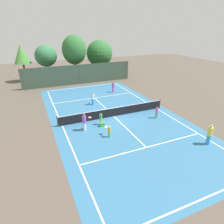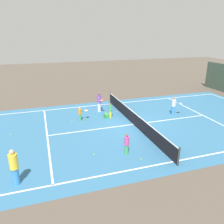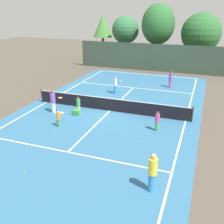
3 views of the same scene
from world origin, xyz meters
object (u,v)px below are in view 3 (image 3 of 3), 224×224
object	(u,v)px
tennis_ball_6	(111,84)
player_2	(53,101)
player_6	(152,172)
tennis_ball_0	(24,173)
player_3	(78,105)
tennis_ball_1	(71,107)
player_0	(115,85)
player_5	(171,79)
tennis_ball_3	(55,131)
tennis_ball_5	(50,103)
player_1	(59,118)
tennis_ball_2	(171,128)
player_4	(157,121)
ball_crate	(76,113)
tennis_ball_4	(142,142)

from	to	relation	value
tennis_ball_6	player_2	bearing A→B (deg)	-99.23
player_6	tennis_ball_0	xyz separation A→B (m)	(-5.84, -0.81, -0.89)
player_3	tennis_ball_0	size ratio (longest dim) A/B	19.12
tennis_ball_1	tennis_ball_6	xyz separation A→B (m)	(0.70, 7.08, 0.00)
player_2	player_6	distance (m)	10.64
player_0	tennis_ball_0	distance (m)	12.92
player_6	player_5	bearing A→B (deg)	95.77
tennis_ball_6	player_5	bearing A→B (deg)	9.83
tennis_ball_3	tennis_ball_5	size ratio (longest dim) A/B	1.00
player_3	player_5	size ratio (longest dim) A/B	0.80
tennis_ball_0	tennis_ball_6	size ratio (longest dim) A/B	1.00
tennis_ball_0	tennis_ball_3	world-z (taller)	same
player_1	tennis_ball_3	distance (m)	0.92
player_0	player_1	world-z (taller)	player_0
tennis_ball_2	tennis_ball_3	size ratio (longest dim) A/B	1.00
player_6	player_4	bearing A→B (deg)	99.04
ball_crate	tennis_ball_1	distance (m)	1.64
ball_crate	tennis_ball_3	bearing A→B (deg)	-90.18
tennis_ball_0	tennis_ball_2	xyz separation A→B (m)	(5.71, 7.21, 0.00)
player_3	tennis_ball_5	world-z (taller)	player_3
player_4	player_5	bearing A→B (deg)	93.81
player_1	tennis_ball_1	world-z (taller)	player_1
player_2	player_6	size ratio (longest dim) A/B	0.96
player_0	tennis_ball_5	world-z (taller)	player_0
tennis_ball_0	ball_crate	bearing A→B (deg)	97.96
player_3	tennis_ball_6	bearing A→B (deg)	92.98
tennis_ball_1	player_4	bearing A→B (deg)	-14.22
player_2	tennis_ball_3	world-z (taller)	player_2
tennis_ball_1	tennis_ball_0	bearing A→B (deg)	-76.07
tennis_ball_2	player_2	bearing A→B (deg)	-179.17
player_2	tennis_ball_6	xyz separation A→B (m)	(1.37, 8.43, -0.85)
tennis_ball_3	player_4	bearing A→B (deg)	21.08
tennis_ball_4	tennis_ball_5	size ratio (longest dim) A/B	1.00
player_5	tennis_ball_0	world-z (taller)	player_5
tennis_ball_1	tennis_ball_3	size ratio (longest dim) A/B	1.00
player_3	tennis_ball_0	bearing A→B (deg)	-82.64
tennis_ball_3	tennis_ball_0	bearing A→B (deg)	-76.92
player_3	tennis_ball_6	distance (m)	7.99
tennis_ball_4	tennis_ball_2	bearing A→B (deg)	61.39
tennis_ball_0	tennis_ball_3	distance (m)	4.49
player_2	tennis_ball_2	xyz separation A→B (m)	(8.47, 0.12, -0.85)
player_6	tennis_ball_0	size ratio (longest dim) A/B	27.18
player_3	tennis_ball_6	xyz separation A→B (m)	(-0.41, 7.96, -0.61)
player_5	tennis_ball_2	distance (m)	9.43
player_4	tennis_ball_1	size ratio (longest dim) A/B	19.43
player_1	tennis_ball_6	size ratio (longest dim) A/B	16.86
player_2	tennis_ball_3	size ratio (longest dim) A/B	26.04
player_6	ball_crate	bearing A→B (deg)	136.96
player_5	tennis_ball_5	distance (m)	11.47
player_5	tennis_ball_0	bearing A→B (deg)	-104.46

